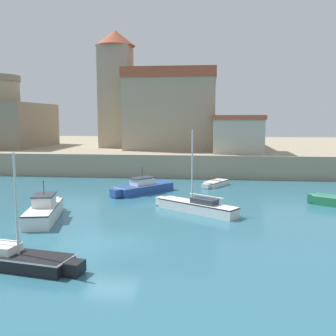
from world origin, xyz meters
The scene contains 9 objects.
ground_plane centered at (0.00, 0.00, 0.00)m, with size 200.00×200.00×0.00m, color #2D667A.
quay_seawall centered at (0.00, 41.74, 1.23)m, with size 120.00×40.00×2.46m, color gray.
dinghy_white_0 centered at (5.46, 17.51, 0.27)m, with size 2.59×3.56×0.56m.
sailboat_white_1 centered at (4.09, 7.07, 0.44)m, with size 5.93×4.47×5.62m.
motorboat_white_2 centered at (-5.41, 4.11, 0.60)m, with size 2.65×6.03×2.50m.
motorboat_blue_4 centered at (-0.68, 13.44, 0.51)m, with size 4.85×5.41×2.26m.
sailboat_black_5 centered at (-3.48, -3.65, 0.39)m, with size 6.32×2.49×4.98m.
church centered at (-0.96, 34.40, 7.79)m, with size 15.63×16.80×15.11m.
harbor_shed_mid_row centered at (8.00, 26.09, 4.58)m, with size 5.73×6.05×4.21m.
Camera 1 is at (4.99, -19.16, 6.44)m, focal length 42.00 mm.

